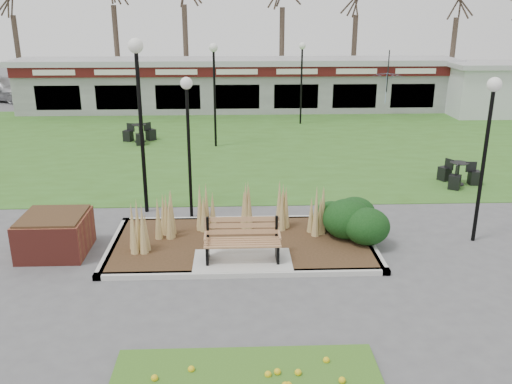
{
  "coord_description": "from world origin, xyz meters",
  "views": [
    {
      "loc": [
        -0.13,
        -10.91,
        5.47
      ],
      "look_at": [
        0.37,
        2.0,
        1.11
      ],
      "focal_mm": 38.0,
      "sensor_mm": 36.0,
      "label": 1
    }
  ],
  "objects_px": {
    "lamp_post_near_right": "(489,125)",
    "bistro_set_b": "(140,136)",
    "service_hut": "(488,88)",
    "lamp_post_near_left": "(139,89)",
    "patio_umbrella": "(387,88)",
    "lamp_post_far_right": "(302,65)",
    "car_silver": "(0,88)",
    "park_bench": "(242,239)",
    "brick_planter": "(55,234)",
    "lamp_post_mid_left": "(188,117)",
    "lamp_post_mid_right": "(214,72)",
    "bistro_set_c": "(458,177)",
    "food_pavilion": "(237,84)"
  },
  "relations": [
    {
      "from": "lamp_post_near_right",
      "to": "bistro_set_b",
      "type": "relative_size",
      "value": 2.82
    },
    {
      "from": "service_hut",
      "to": "lamp_post_near_left",
      "type": "height_order",
      "value": "lamp_post_near_left"
    },
    {
      "from": "bistro_set_b",
      "to": "patio_umbrella",
      "type": "height_order",
      "value": "patio_umbrella"
    },
    {
      "from": "lamp_post_far_right",
      "to": "car_silver",
      "type": "bearing_deg",
      "value": 156.0
    },
    {
      "from": "park_bench",
      "to": "brick_planter",
      "type": "distance_m",
      "value": 4.47
    },
    {
      "from": "lamp_post_near_right",
      "to": "lamp_post_far_right",
      "type": "bearing_deg",
      "value": 100.13
    },
    {
      "from": "park_bench",
      "to": "lamp_post_mid_left",
      "type": "distance_m",
      "value": 3.93
    },
    {
      "from": "bistro_set_b",
      "to": "lamp_post_far_right",
      "type": "bearing_deg",
      "value": 26.58
    },
    {
      "from": "lamp_post_mid_right",
      "to": "bistro_set_c",
      "type": "relative_size",
      "value": 2.99
    },
    {
      "from": "lamp_post_mid_left",
      "to": "bistro_set_b",
      "type": "bearing_deg",
      "value": 107.78
    },
    {
      "from": "service_hut",
      "to": "lamp_post_near_left",
      "type": "distance_m",
      "value": 21.7
    },
    {
      "from": "food_pavilion",
      "to": "lamp_post_mid_right",
      "type": "bearing_deg",
      "value": -96.35
    },
    {
      "from": "brick_planter",
      "to": "lamp_post_near_left",
      "type": "bearing_deg",
      "value": 57.38
    },
    {
      "from": "patio_umbrella",
      "to": "bistro_set_c",
      "type": "bearing_deg",
      "value": -94.01
    },
    {
      "from": "service_hut",
      "to": "bistro_set_c",
      "type": "xyz_separation_m",
      "value": [
        -6.36,
        -12.23,
        -1.18
      ]
    },
    {
      "from": "brick_planter",
      "to": "lamp_post_far_right",
      "type": "xyz_separation_m",
      "value": [
        7.56,
        14.98,
        2.43
      ]
    },
    {
      "from": "lamp_post_near_right",
      "to": "patio_umbrella",
      "type": "relative_size",
      "value": 1.62
    },
    {
      "from": "lamp_post_far_right",
      "to": "park_bench",
      "type": "bearing_deg",
      "value": -101.36
    },
    {
      "from": "service_hut",
      "to": "lamp_post_far_right",
      "type": "xyz_separation_m",
      "value": [
        -10.34,
        -2.02,
        1.45
      ]
    },
    {
      "from": "park_bench",
      "to": "bistro_set_b",
      "type": "bearing_deg",
      "value": 109.59
    },
    {
      "from": "park_bench",
      "to": "lamp_post_mid_right",
      "type": "relative_size",
      "value": 0.4
    },
    {
      "from": "food_pavilion",
      "to": "car_silver",
      "type": "distance_m",
      "value": 15.42
    },
    {
      "from": "brick_planter",
      "to": "lamp_post_mid_right",
      "type": "bearing_deg",
      "value": 71.63
    },
    {
      "from": "park_bench",
      "to": "patio_umbrella",
      "type": "relative_size",
      "value": 0.68
    },
    {
      "from": "brick_planter",
      "to": "bistro_set_b",
      "type": "xyz_separation_m",
      "value": [
        0.13,
        11.26,
        -0.2
      ]
    },
    {
      "from": "service_hut",
      "to": "bistro_set_b",
      "type": "xyz_separation_m",
      "value": [
        -17.77,
        -5.74,
        -1.17
      ]
    },
    {
      "from": "brick_planter",
      "to": "food_pavilion",
      "type": "distance_m",
      "value": 19.49
    },
    {
      "from": "service_hut",
      "to": "lamp_post_mid_left",
      "type": "bearing_deg",
      "value": -135.13
    },
    {
      "from": "lamp_post_near_left",
      "to": "lamp_post_mid_right",
      "type": "xyz_separation_m",
      "value": [
        1.73,
        7.69,
        -0.41
      ]
    },
    {
      "from": "lamp_post_mid_left",
      "to": "patio_umbrella",
      "type": "bearing_deg",
      "value": 57.66
    },
    {
      "from": "food_pavilion",
      "to": "lamp_post_far_right",
      "type": "distance_m",
      "value": 5.28
    },
    {
      "from": "lamp_post_mid_right",
      "to": "bistro_set_b",
      "type": "distance_m",
      "value": 4.43
    },
    {
      "from": "food_pavilion",
      "to": "lamp_post_mid_right",
      "type": "height_order",
      "value": "lamp_post_mid_right"
    },
    {
      "from": "food_pavilion",
      "to": "bistro_set_c",
      "type": "height_order",
      "value": "food_pavilion"
    },
    {
      "from": "brick_planter",
      "to": "lamp_post_mid_right",
      "type": "relative_size",
      "value": 0.36
    },
    {
      "from": "patio_umbrella",
      "to": "car_silver",
      "type": "xyz_separation_m",
      "value": [
        -22.87,
        6.01,
        -0.68
      ]
    },
    {
      "from": "food_pavilion",
      "to": "bistro_set_b",
      "type": "distance_m",
      "value": 8.89
    },
    {
      "from": "park_bench",
      "to": "patio_umbrella",
      "type": "bearing_deg",
      "value": 65.74
    },
    {
      "from": "lamp_post_mid_right",
      "to": "lamp_post_far_right",
      "type": "bearing_deg",
      "value": 48.22
    },
    {
      "from": "lamp_post_near_left",
      "to": "service_hut",
      "type": "bearing_deg",
      "value": 41.5
    },
    {
      "from": "park_bench",
      "to": "car_silver",
      "type": "distance_m",
      "value": 28.03
    },
    {
      "from": "brick_planter",
      "to": "lamp_post_mid_left",
      "type": "xyz_separation_m",
      "value": [
        3.03,
        2.2,
        2.32
      ]
    },
    {
      "from": "lamp_post_mid_left",
      "to": "bistro_set_c",
      "type": "bearing_deg",
      "value": 16.81
    },
    {
      "from": "lamp_post_mid_right",
      "to": "service_hut",
      "type": "bearing_deg",
      "value": 24.63
    },
    {
      "from": "bistro_set_b",
      "to": "brick_planter",
      "type": "bearing_deg",
      "value": -90.64
    },
    {
      "from": "lamp_post_near_right",
      "to": "lamp_post_far_right",
      "type": "relative_size",
      "value": 1.01
    },
    {
      "from": "park_bench",
      "to": "lamp_post_near_right",
      "type": "distance_m",
      "value": 6.33
    },
    {
      "from": "lamp_post_near_right",
      "to": "patio_umbrella",
      "type": "xyz_separation_m",
      "value": [
        2.22,
        16.69,
        -1.43
      ]
    },
    {
      "from": "lamp_post_near_right",
      "to": "bistro_set_c",
      "type": "relative_size",
      "value": 2.85
    },
    {
      "from": "lamp_post_mid_left",
      "to": "lamp_post_far_right",
      "type": "relative_size",
      "value": 0.96
    }
  ]
}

